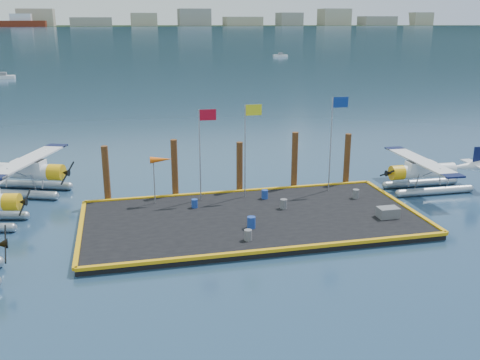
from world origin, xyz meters
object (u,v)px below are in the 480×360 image
at_px(flagpole_red, 203,141).
at_px(piling_1, 175,170).
at_px(piling_4, 347,161).
at_px(flagpole_yellow, 248,137).
at_px(drum_2, 284,204).
at_px(windsock, 161,161).
at_px(piling_3, 295,162).
at_px(crate, 388,212).
at_px(drum_3, 248,235).
at_px(drum_4, 356,194).
at_px(drum_0, 195,203).
at_px(piling_2, 240,169).
at_px(drum_1, 251,222).
at_px(seaplane_d, 424,173).
at_px(piling_0, 106,176).
at_px(seaplane_c, 24,173).
at_px(drum_5, 265,194).
at_px(flagpole_blue, 334,130).

distance_m(flagpole_red, piling_1, 3.28).
xyz_separation_m(flagpole_red, piling_4, (10.79, 1.60, -2.40)).
xyz_separation_m(flagpole_yellow, piling_1, (-4.70, 1.60, -2.41)).
distance_m(drum_2, windsock, 8.28).
bearing_deg(piling_3, crate, -64.58).
relative_size(drum_2, flagpole_red, 0.10).
distance_m(drum_3, drum_4, 10.16).
bearing_deg(crate, drum_0, 158.73).
bearing_deg(crate, drum_4, 95.44).
bearing_deg(flagpole_yellow, piling_2, 97.21).
xyz_separation_m(drum_1, drum_4, (8.10, 3.59, -0.04)).
bearing_deg(seaplane_d, piling_0, 85.53).
bearing_deg(piling_1, drum_1, -63.73).
bearing_deg(piling_3, piling_0, 180.00).
relative_size(drum_1, piling_1, 0.16).
relative_size(drum_4, piling_1, 0.14).
xyz_separation_m(seaplane_c, piling_2, (14.68, -3.75, 0.43)).
distance_m(drum_1, flagpole_red, 6.91).
relative_size(piling_0, piling_1, 0.95).
bearing_deg(drum_4, windsock, 171.10).
distance_m(drum_3, drum_5, 7.09).
relative_size(windsock, piling_1, 0.74).
relative_size(seaplane_c, crate, 7.53).
distance_m(drum_1, piling_0, 10.85).
bearing_deg(drum_2, seaplane_c, 153.58).
height_order(drum_1, flagpole_red, flagpole_red).
height_order(drum_0, crate, crate).
xyz_separation_m(drum_2, crate, (5.66, -2.90, 0.00)).
height_order(flagpole_red, piling_2, flagpole_red).
height_order(drum_3, piling_1, piling_1).
relative_size(flagpole_yellow, flagpole_blue, 0.95).
bearing_deg(flagpole_yellow, drum_5, -35.63).
relative_size(drum_4, drum_5, 1.01).
xyz_separation_m(drum_2, flagpole_blue, (4.37, 2.85, 3.98)).
distance_m(drum_1, crate, 8.46).
distance_m(drum_3, piling_3, 10.55).
relative_size(drum_1, crate, 0.54).
relative_size(drum_0, drum_2, 0.91).
bearing_deg(piling_4, crate, -93.95).
distance_m(drum_4, piling_0, 16.58).
height_order(flagpole_red, flagpole_blue, flagpole_blue).
bearing_deg(windsock, piling_3, 9.53).
height_order(drum_4, piling_0, piling_0).
bearing_deg(drum_4, drum_2, -170.75).
relative_size(flagpole_yellow, piling_4, 1.55).
bearing_deg(drum_4, drum_3, -148.84).
bearing_deg(drum_2, seaplane_d, 12.04).
xyz_separation_m(drum_3, piling_0, (-7.44, 8.84, 1.30)).
height_order(drum_2, drum_4, drum_2).
bearing_deg(drum_1, piling_1, 116.27).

